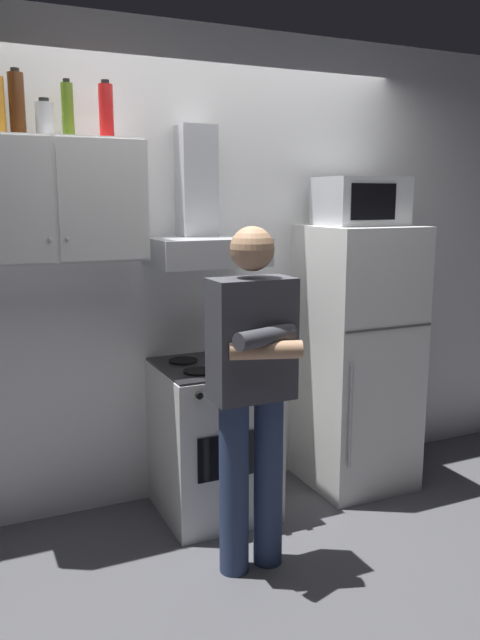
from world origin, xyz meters
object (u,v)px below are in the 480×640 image
at_px(microwave, 361,202).
at_px(bottle_rum_dark, 17,104).
at_px(upper_cabinet, 50,200).
at_px(person_standing, 252,388).
at_px(cooking_pot, 244,356).
at_px(bottle_canister_steel, 45,119).
at_px(range_hood, 203,228).
at_px(bottle_soda_red, 106,111).
at_px(stove_oven, 214,438).
at_px(refrigerator, 357,358).
at_px(bottle_olive_oil, 68,110).

bearing_deg(microwave, bottle_rum_dark, 175.95).
xyz_separation_m(upper_cabinet, person_standing, (0.75, -0.73, -0.85)).
distance_m(person_standing, cooking_pot, 0.52).
bearing_deg(bottle_canister_steel, microwave, -4.13).
distance_m(upper_cabinet, microwave, 1.75).
distance_m(upper_cabinet, range_hood, 0.81).
distance_m(bottle_canister_steel, bottle_soda_red, 0.30).
bearing_deg(bottle_soda_red, bottle_rum_dark, 172.27).
xyz_separation_m(person_standing, cooking_pot, (0.18, 0.49, 0.02)).
height_order(stove_oven, microwave, microwave).
bearing_deg(refrigerator, bottle_olive_oil, 174.27).
height_order(microwave, bottle_rum_dark, bottle_rum_dark).
relative_size(person_standing, bottle_canister_steel, 9.07).
height_order(upper_cabinet, range_hood, range_hood).
relative_size(upper_cabinet, bottle_canister_steel, 4.98).
relative_size(upper_cabinet, bottle_rum_dark, 2.92).
height_order(upper_cabinet, person_standing, upper_cabinet).
height_order(refrigerator, bottle_rum_dark, bottle_rum_dark).
relative_size(microwave, bottle_rum_dark, 1.56).
xyz_separation_m(range_hood, person_standing, (-0.05, -0.73, -0.70)).
height_order(stove_oven, bottle_canister_steel, bottle_canister_steel).
xyz_separation_m(refrigerator, bottle_rum_dark, (-1.88, 0.15, 1.40)).
xyz_separation_m(upper_cabinet, cooking_pot, (0.93, -0.24, -0.83)).
distance_m(microwave, cooking_pot, 1.16).
relative_size(stove_oven, cooking_pot, 3.10).
bearing_deg(bottle_soda_red, refrigerator, -3.73).
xyz_separation_m(upper_cabinet, bottle_soda_red, (0.28, -0.03, 0.43)).
relative_size(bottle_canister_steel, bottle_soda_red, 0.66).
relative_size(microwave, bottle_olive_oil, 1.72).
distance_m(microwave, person_standing, 1.45).
bearing_deg(range_hood, bottle_rum_dark, 178.43).
bearing_deg(refrigerator, upper_cabinet, 175.93).
xyz_separation_m(cooking_pot, bottle_soda_red, (-0.65, 0.22, 1.26)).
bearing_deg(bottle_rum_dark, microwave, -4.05).
distance_m(range_hood, cooking_pot, 0.73).
height_order(microwave, bottle_canister_steel, bottle_canister_steel).
bearing_deg(upper_cabinet, refrigerator, -4.07).
distance_m(upper_cabinet, bottle_olive_oil, 0.45).
height_order(stove_oven, refrigerator, refrigerator).
bearing_deg(person_standing, microwave, 32.00).
bearing_deg(refrigerator, bottle_canister_steel, 175.28).
bearing_deg(stove_oven, bottle_canister_steel, 169.72).
relative_size(refrigerator, bottle_canister_steel, 8.85).
bearing_deg(bottle_rum_dark, refrigerator, -4.61).
relative_size(microwave, bottle_soda_red, 1.74).
xyz_separation_m(refrigerator, bottle_soda_red, (-1.47, 0.10, 1.38)).
relative_size(stove_oven, bottle_olive_oil, 3.13).
distance_m(microwave, bottle_canister_steel, 1.80).
height_order(upper_cabinet, bottle_canister_steel, bottle_canister_steel).
height_order(stove_oven, bottle_soda_red, bottle_soda_red).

